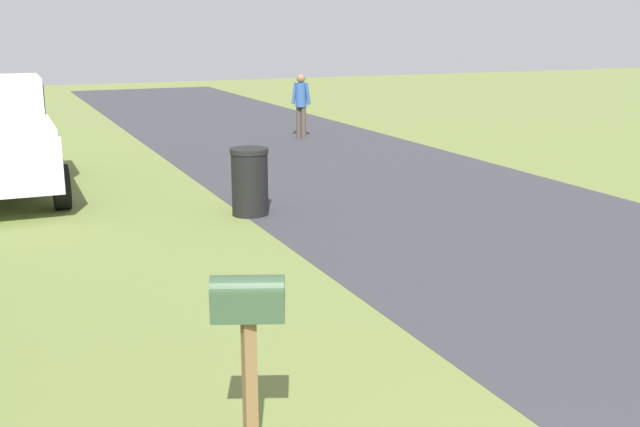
% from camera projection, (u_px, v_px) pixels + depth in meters
% --- Properties ---
extents(road_asphalt, '(60.00, 6.59, 0.01)m').
position_uv_depth(road_asphalt, '(584.00, 262.00, 9.96)').
color(road_asphalt, '#38383D').
rests_on(road_asphalt, ground).
extents(mailbox, '(0.38, 0.55, 1.36)m').
position_uv_depth(mailbox, '(248.00, 312.00, 5.28)').
color(mailbox, brown).
rests_on(mailbox, ground).
extents(trash_bin, '(0.62, 0.62, 1.10)m').
position_uv_depth(trash_bin, '(250.00, 182.00, 12.31)').
color(trash_bin, black).
rests_on(trash_bin, ground).
extents(pedestrian, '(0.39, 0.44, 1.73)m').
position_uv_depth(pedestrian, '(301.00, 101.00, 20.53)').
color(pedestrian, '#4C4238').
rests_on(pedestrian, ground).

